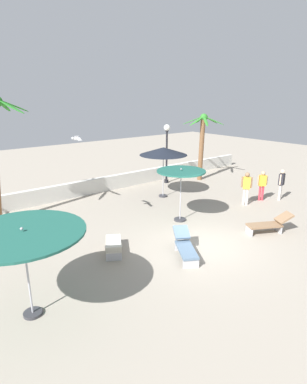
{
  "coord_description": "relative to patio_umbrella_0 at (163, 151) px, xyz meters",
  "views": [
    {
      "loc": [
        -8.36,
        -7.41,
        5.51
      ],
      "look_at": [
        0.0,
        2.99,
        1.4
      ],
      "focal_mm": 29.5,
      "sensor_mm": 36.0,
      "label": 1
    }
  ],
  "objects": [
    {
      "name": "ground_plane",
      "position": [
        -2.73,
        -5.52,
        -2.58
      ],
      "size": [
        56.0,
        56.0,
        0.0
      ],
      "primitive_type": "plane",
      "color": "#9E9384"
    },
    {
      "name": "boundary_wall",
      "position": [
        -2.73,
        3.03,
        -2.15
      ],
      "size": [
        25.2,
        0.3,
        0.86
      ],
      "primitive_type": "cube",
      "color": "silver",
      "rests_on": "ground_plane"
    },
    {
      "name": "patio_umbrella_0",
      "position": [
        0.0,
        0.0,
        0.0
      ],
      "size": [
        2.62,
        2.62,
        2.85
      ],
      "color": "#333338",
      "rests_on": "ground_plane"
    },
    {
      "name": "patio_umbrella_1",
      "position": [
        -1.71,
        -3.2,
        -0.45
      ],
      "size": [
        2.15,
        2.15,
        2.45
      ],
      "color": "#333338",
      "rests_on": "ground_plane"
    },
    {
      "name": "patio_umbrella_2",
      "position": [
        -9.19,
        -5.53,
        -0.32
      ],
      "size": [
        3.04,
        3.04,
        2.48
      ],
      "color": "#333338",
      "rests_on": "ground_plane"
    },
    {
      "name": "palm_tree_0",
      "position": [
        4.48,
        1.32,
        0.2
      ],
      "size": [
        2.7,
        2.46,
        4.38
      ],
      "color": "brown",
      "rests_on": "ground_plane"
    },
    {
      "name": "lamp_post_0",
      "position": [
        2.11,
        2.14,
        -0.14
      ],
      "size": [
        0.4,
        0.4,
        3.76
      ],
      "color": "black",
      "rests_on": "ground_plane"
    },
    {
      "name": "lounge_chair_0",
      "position": [
        -3.87,
        -5.74,
        -2.17
      ],
      "size": [
        1.42,
        1.86,
        0.81
      ],
      "color": "#B7B7BC",
      "rests_on": "ground_plane"
    },
    {
      "name": "lounge_chair_1",
      "position": [
        0.26,
        -6.51,
        -2.18
      ],
      "size": [
        1.9,
        1.37,
        0.83
      ],
      "color": "#B7B7BC",
      "rests_on": "ground_plane"
    },
    {
      "name": "lounge_chair_2",
      "position": [
        -5.83,
        -4.12,
        -2.19
      ],
      "size": [
        1.44,
        1.9,
        0.84
      ],
      "color": "#B7B7BC",
      "rests_on": "ground_plane"
    },
    {
      "name": "guest_1",
      "position": [
        3.73,
        -3.85,
        -1.59
      ],
      "size": [
        0.48,
        0.4,
        1.63
      ],
      "color": "#D8333F",
      "rests_on": "ground_plane"
    },
    {
      "name": "guest_2",
      "position": [
        4.61,
        -4.45,
        -1.54
      ],
      "size": [
        0.55,
        0.32,
        1.7
      ],
      "color": "silver",
      "rests_on": "ground_plane"
    },
    {
      "name": "guest_3",
      "position": [
        2.44,
        -3.76,
        -1.52
      ],
      "size": [
        0.41,
        0.46,
        1.74
      ],
      "color": "silver",
      "rests_on": "ground_plane"
    },
    {
      "name": "seagull_0",
      "position": [
        -5.61,
        -1.28,
        1.29
      ],
      "size": [
        0.42,
        1.11,
        0.18
      ],
      "color": "white"
    }
  ]
}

